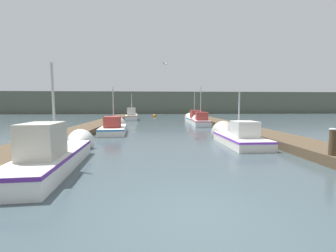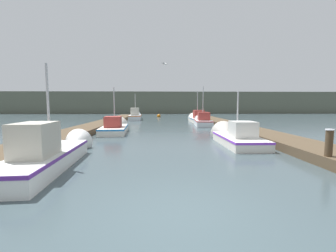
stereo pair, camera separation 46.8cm
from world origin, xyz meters
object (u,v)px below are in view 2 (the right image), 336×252
fishing_boat_0 (54,151)px  mooring_piling_1 (131,115)px  seagull_lead (165,64)px  fishing_boat_1 (235,137)px  fishing_boat_5 (135,116)px  mooring_piling_0 (329,148)px  fishing_boat_4 (197,118)px  fishing_boat_3 (202,121)px  channel_buoy (159,116)px  fishing_boat_2 (115,127)px

fishing_boat_0 → mooring_piling_1: fishing_boat_0 is taller
seagull_lead → fishing_boat_1: bearing=-86.8°
mooring_piling_1 → seagull_lead: (5.19, -22.12, 4.27)m
fishing_boat_5 → mooring_piling_1: fishing_boat_5 is taller
mooring_piling_0 → mooring_piling_1: 31.63m
fishing_boat_4 → mooring_piling_0: size_ratio=4.09×
fishing_boat_4 → mooring_piling_1: fishing_boat_4 is taller
fishing_boat_0 → fishing_boat_5: bearing=85.5°
fishing_boat_3 → fishing_boat_5: fishing_boat_3 is taller
mooring_piling_0 → fishing_boat_5: bearing=110.4°
fishing_boat_1 → mooring_piling_0: (1.54, -4.99, 0.31)m
mooring_piling_0 → mooring_piling_1: (-10.55, 29.81, -0.16)m
fishing_boat_1 → fishing_boat_3: (0.15, 10.60, 0.09)m
fishing_boat_4 → fishing_boat_5: size_ratio=0.89×
fishing_boat_5 → mooring_piling_0: bearing=-72.9°
fishing_boat_4 → channel_buoy: bearing=113.4°
mooring_piling_0 → seagull_lead: bearing=124.8°
mooring_piling_1 → channel_buoy: (4.51, 1.85, -0.33)m
fishing_boat_4 → mooring_piling_1: bearing=135.4°
fishing_boat_2 → seagull_lead: bearing=-41.0°
fishing_boat_5 → seagull_lead: bearing=-80.5°
fishing_boat_5 → mooring_piling_1: size_ratio=6.04×
fishing_boat_0 → seagull_lead: bearing=54.9°
fishing_boat_4 → mooring_piling_1: (-9.40, 8.99, 0.09)m
channel_buoy → seagull_lead: (0.68, -23.97, 4.60)m
fishing_boat_5 → channel_buoy: fishing_boat_5 is taller
fishing_boat_0 → mooring_piling_1: 29.01m
fishing_boat_4 → fishing_boat_3: bearing=-93.6°
fishing_boat_0 → channel_buoy: size_ratio=5.62×
fishing_boat_0 → fishing_boat_1: 8.97m
fishing_boat_0 → channel_buoy: fishing_boat_0 is taller
fishing_boat_0 → mooring_piling_1: (-1.07, 28.99, 0.06)m
fishing_boat_2 → channel_buoy: bearing=76.3°
fishing_boat_2 → channel_buoy: (3.20, 21.16, -0.18)m
mooring_piling_1 → seagull_lead: 23.11m
mooring_piling_1 → channel_buoy: mooring_piling_1 is taller
fishing_boat_0 → fishing_boat_5: 24.20m
fishing_boat_3 → fishing_boat_5: 12.33m
fishing_boat_1 → mooring_piling_0: 5.23m
fishing_boat_5 → mooring_piling_1: 4.94m
fishing_boat_4 → fishing_boat_2: bearing=-129.0°
fishing_boat_0 → seagull_lead: (4.12, 6.87, 4.33)m
fishing_boat_2 → fishing_boat_5: fishing_boat_5 is taller
fishing_boat_0 → fishing_boat_3: size_ratio=1.40×
fishing_boat_4 → fishing_boat_5: (-8.17, 4.20, 0.10)m
channel_buoy → mooring_piling_0: bearing=-79.2°
channel_buoy → mooring_piling_1: bearing=-157.7°
fishing_boat_3 → mooring_piling_0: bearing=-81.4°
fishing_boat_3 → channel_buoy: fishing_boat_3 is taller
fishing_boat_0 → fishing_boat_1: size_ratio=1.27×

